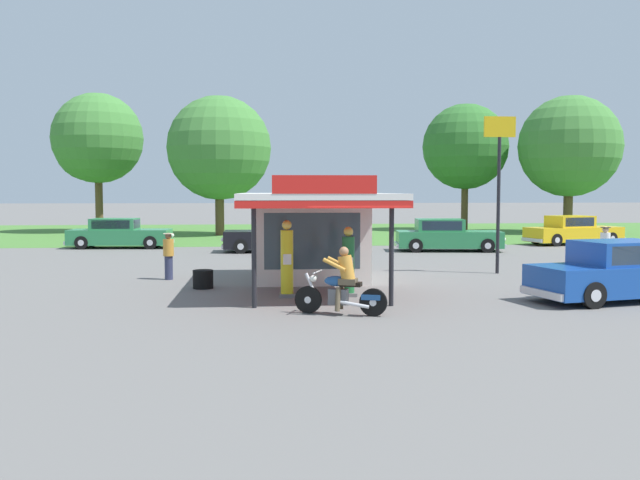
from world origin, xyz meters
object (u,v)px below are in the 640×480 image
object	(u,v)px
parked_car_back_row_far_right	(573,231)
spare_tire_stack	(203,279)
gas_pump_nearside	(287,262)
parked_car_back_row_right	(119,234)
roadside_pole_sign	(499,168)
parked_car_back_row_centre_right	(447,236)
bystander_leaning_by_kiosk	(605,248)
bystander_standing_back_lot	(169,255)
featured_classic_sedan	(627,273)
gas_pump_offside	(348,265)
motorcycle_with_rider	(342,287)
parked_car_second_row_spare	(279,236)

from	to	relation	value
parked_car_back_row_far_right	spare_tire_stack	distance (m)	23.92
gas_pump_nearside	spare_tire_stack	size ratio (longest dim) A/B	3.46
parked_car_back_row_right	spare_tire_stack	xyz separation A→B (m)	(5.42, -14.95, -0.42)
gas_pump_nearside	roadside_pole_sign	bearing A→B (deg)	32.39
parked_car_back_row_right	spare_tire_stack	distance (m)	15.90
parked_car_back_row_centre_right	bystander_leaning_by_kiosk	size ratio (longest dim) A/B	3.27
parked_car_back_row_right	bystander_standing_back_lot	distance (m)	13.46
featured_classic_sedan	parked_car_back_row_far_right	xyz separation A→B (m)	(7.13, 18.44, -0.01)
parked_car_back_row_far_right	gas_pump_offside	bearing A→B (deg)	-129.88
motorcycle_with_rider	roadside_pole_sign	world-z (taller)	roadside_pole_sign
gas_pump_nearside	bystander_leaning_by_kiosk	xyz separation A→B (m)	(11.45, 4.92, -0.10)
motorcycle_with_rider	bystander_leaning_by_kiosk	world-z (taller)	bystander_leaning_by_kiosk
gas_pump_nearside	gas_pump_offside	size ratio (longest dim) A/B	1.10
parked_car_second_row_spare	roadside_pole_sign	distance (m)	12.15
gas_pump_offside	parked_car_back_row_right	distance (m)	19.29
gas_pump_nearside	featured_classic_sedan	world-z (taller)	gas_pump_nearside
featured_classic_sedan	roadside_pole_sign	size ratio (longest dim) A/B	1.06
bystander_standing_back_lot	bystander_leaning_by_kiosk	world-z (taller)	bystander_leaning_by_kiosk
roadside_pole_sign	bystander_leaning_by_kiosk	bearing A→B (deg)	2.46
spare_tire_stack	gas_pump_offside	bearing A→B (deg)	-24.54
roadside_pole_sign	bystander_standing_back_lot	bearing A→B (deg)	-176.15
gas_pump_nearside	parked_car_back_row_centre_right	xyz separation A→B (m)	(8.13, 13.70, -0.25)
bystander_standing_back_lot	parked_car_second_row_spare	bearing A→B (deg)	69.09
bystander_standing_back_lot	spare_tire_stack	size ratio (longest dim) A/B	2.53
gas_pump_nearside	parked_car_back_row_far_right	world-z (taller)	gas_pump_nearside
parked_car_back_row_far_right	parked_car_back_row_centre_right	distance (m)	8.58
roadside_pole_sign	parked_car_second_row_spare	bearing A→B (deg)	128.46
motorcycle_with_rider	spare_tire_stack	bearing A→B (deg)	127.42
gas_pump_offside	roadside_pole_sign	world-z (taller)	roadside_pole_sign
gas_pump_offside	parked_car_back_row_far_right	bearing A→B (deg)	50.12
parked_car_back_row_right	roadside_pole_sign	world-z (taller)	roadside_pole_sign
gas_pump_nearside	spare_tire_stack	distance (m)	3.11
parked_car_back_row_right	roadside_pole_sign	xyz separation A→B (m)	(15.29, -12.05, 2.95)
gas_pump_nearside	parked_car_back_row_centre_right	size ratio (longest dim) A/B	0.40
motorcycle_with_rider	parked_car_back_row_right	size ratio (longest dim) A/B	0.40
motorcycle_with_rider	featured_classic_sedan	bearing A→B (deg)	11.12
gas_pump_nearside	bystander_leaning_by_kiosk	world-z (taller)	gas_pump_nearside
gas_pump_offside	gas_pump_nearside	bearing A→B (deg)	180.00
parked_car_second_row_spare	bystander_standing_back_lot	world-z (taller)	parked_car_second_row_spare
bystander_standing_back_lot	bystander_leaning_by_kiosk	bearing A→B (deg)	3.48
featured_classic_sedan	parked_car_back_row_centre_right	xyz separation A→B (m)	(-0.73, 14.99, 0.00)
parked_car_back_row_far_right	bystander_standing_back_lot	xyz separation A→B (m)	(-19.66, -13.15, 0.11)
spare_tire_stack	parked_car_back_row_centre_right	bearing A→B (deg)	48.37
gas_pump_nearside	bystander_leaning_by_kiosk	bearing A→B (deg)	23.23
gas_pump_offside	parked_car_back_row_right	size ratio (longest dim) A/B	0.36
bystander_standing_back_lot	bystander_leaning_by_kiosk	size ratio (longest dim) A/B	0.95
gas_pump_offside	bystander_leaning_by_kiosk	size ratio (longest dim) A/B	1.18
parked_car_back_row_right	parked_car_back_row_far_right	world-z (taller)	parked_car_back_row_far_right
gas_pump_nearside	bystander_standing_back_lot	size ratio (longest dim) A/B	1.37
spare_tire_stack	parked_car_back_row_far_right	bearing A→B (deg)	39.76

